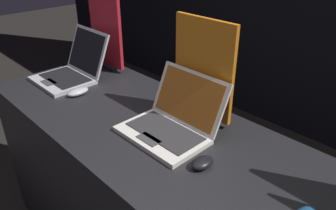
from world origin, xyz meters
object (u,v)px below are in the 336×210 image
laptop_middle (172,120)px  mouse_middle (202,162)px  mouse_front (78,92)px  laptop_front (72,69)px  promo_stand_middle (203,73)px  promo_stand_front (106,35)px

laptop_middle → mouse_middle: size_ratio=3.76×
mouse_front → mouse_middle: bearing=1.3°
laptop_front → laptop_middle: size_ratio=1.01×
promo_stand_middle → mouse_middle: bearing=-48.4°
mouse_front → laptop_middle: 0.61m
laptop_front → mouse_front: laptop_front is taller
laptop_middle → mouse_front: bearing=-169.8°
laptop_front → mouse_middle: (1.06, -0.08, -0.04)m
laptop_front → promo_stand_middle: (0.81, 0.20, 0.16)m
promo_stand_front → laptop_front: bearing=-90.0°
promo_stand_front → laptop_middle: bearing=-16.4°
promo_stand_front → mouse_middle: (1.06, -0.33, -0.19)m
mouse_front → promo_stand_middle: 0.70m
promo_stand_middle → laptop_front: bearing=-166.1°
promo_stand_front → laptop_middle: size_ratio=1.18×
laptop_middle → promo_stand_middle: bearing=90.0°
mouse_front → laptop_middle: size_ratio=0.32×
promo_stand_middle → laptop_middle: bearing=-90.0°
promo_stand_middle → mouse_front: bearing=-153.8°
laptop_front → mouse_front: size_ratio=3.11×
mouse_front → promo_stand_front: promo_stand_front is taller
mouse_middle → promo_stand_middle: 0.42m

